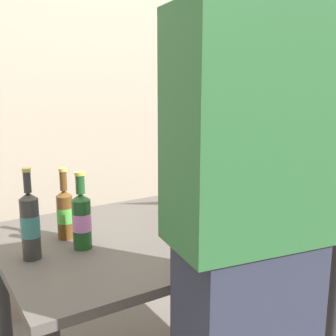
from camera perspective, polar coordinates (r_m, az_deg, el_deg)
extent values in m
cube|color=#56514C|center=(1.75, 0.20, -8.56)|extent=(1.35, 0.87, 0.03)
cylinder|color=#2D2D30|center=(2.05, 21.89, -17.44)|extent=(0.06, 0.06, 0.69)
cylinder|color=#2D2D30|center=(2.02, -21.78, -17.76)|extent=(0.06, 0.06, 0.69)
cylinder|color=#2D2D30|center=(2.50, 7.77, -11.14)|extent=(0.06, 0.06, 0.69)
cube|color=black|center=(1.88, 5.75, -6.39)|extent=(0.38, 0.32, 0.01)
cube|color=#232326|center=(1.86, 5.90, -6.32)|extent=(0.30, 0.22, 0.00)
cube|color=black|center=(1.98, 4.72, -1.84)|extent=(0.33, 0.20, 0.23)
cube|color=black|center=(1.98, 4.74, -1.87)|extent=(0.30, 0.18, 0.21)
cylinder|color=#1E5123|center=(1.52, -11.84, -7.63)|extent=(0.07, 0.07, 0.18)
cone|color=#1E5123|center=(1.49, -12.00, -3.92)|extent=(0.07, 0.07, 0.02)
cylinder|color=#1E5123|center=(1.48, -12.08, -2.25)|extent=(0.03, 0.03, 0.07)
cylinder|color=#BFB74C|center=(1.47, -12.14, -0.77)|extent=(0.04, 0.04, 0.01)
cylinder|color=#D783DA|center=(1.52, -11.85, -7.31)|extent=(0.07, 0.07, 0.06)
cylinder|color=brown|center=(1.64, -14.05, -6.61)|extent=(0.06, 0.06, 0.17)
cone|color=brown|center=(1.61, -14.22, -3.39)|extent=(0.06, 0.06, 0.02)
cylinder|color=brown|center=(1.60, -14.31, -1.75)|extent=(0.03, 0.03, 0.07)
cylinder|color=#BFB74C|center=(1.59, -14.39, -0.26)|extent=(0.03, 0.03, 0.01)
cylinder|color=green|center=(1.63, -14.07, -6.33)|extent=(0.06, 0.06, 0.06)
cylinder|color=#333333|center=(1.48, -18.51, -8.02)|extent=(0.06, 0.06, 0.21)
cone|color=#333333|center=(1.44, -18.81, -3.65)|extent=(0.06, 0.06, 0.02)
cylinder|color=#333333|center=(1.43, -18.93, -1.88)|extent=(0.03, 0.03, 0.07)
cylinder|color=#BFB74C|center=(1.42, -19.05, -0.27)|extent=(0.03, 0.03, 0.01)
cylinder|color=teal|center=(1.47, -18.54, -7.63)|extent=(0.06, 0.06, 0.07)
cube|color=#2D6B38|center=(1.01, 11.78, 5.27)|extent=(0.44, 0.29, 0.56)
cylinder|color=white|center=(1.60, 4.60, -7.99)|extent=(0.08, 0.08, 0.10)
torus|color=white|center=(1.63, 5.87, -7.53)|extent=(0.07, 0.01, 0.07)
cube|color=tan|center=(2.46, -11.49, 11.17)|extent=(6.00, 0.10, 2.60)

